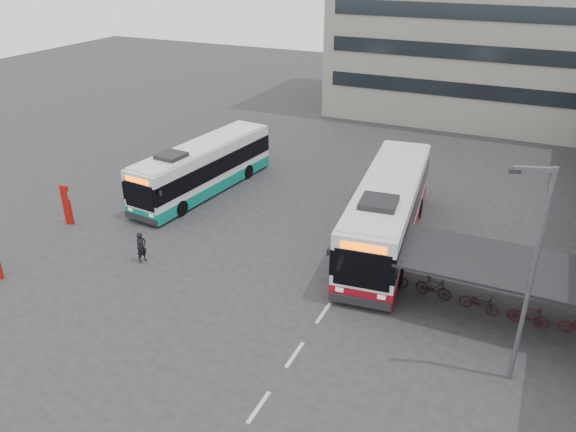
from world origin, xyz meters
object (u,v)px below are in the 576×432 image
at_px(lamp_post, 530,268).
at_px(bus_main, 387,212).
at_px(pedestrian, 141,247).
at_px(bus_teal, 204,168).

bearing_deg(lamp_post, bus_main, 111.67).
xyz_separation_m(pedestrian, lamp_post, (17.36, -1.17, 3.90)).
bearing_deg(bus_main, pedestrian, -152.20).
xyz_separation_m(bus_teal, pedestrian, (2.03, -8.91, -0.76)).
distance_m(pedestrian, lamp_post, 17.83).
height_order(bus_main, pedestrian, bus_main).
relative_size(bus_teal, pedestrian, 7.23).
relative_size(bus_main, lamp_post, 1.61).
relative_size(bus_teal, lamp_post, 1.40).
height_order(bus_main, bus_teal, bus_main).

